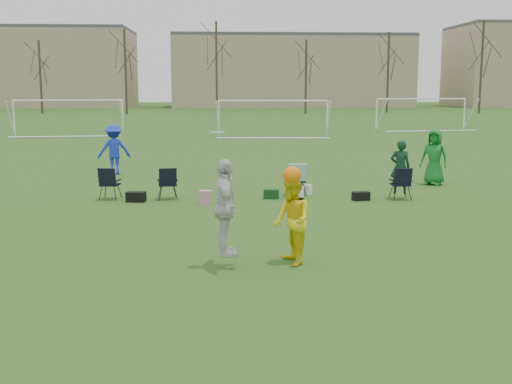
{
  "coord_description": "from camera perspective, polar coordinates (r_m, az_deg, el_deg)",
  "views": [
    {
      "loc": [
        0.52,
        -11.17,
        3.35
      ],
      "look_at": [
        1.21,
        1.54,
        1.25
      ],
      "focal_mm": 45.0,
      "sensor_mm": 36.0,
      "label": 1
    }
  ],
  "objects": [
    {
      "name": "goal_mid",
      "position": [
        43.33,
        1.52,
        7.48
      ],
      "size": [
        7.4,
        0.63,
        2.46
      ],
      "rotation": [
        0.0,
        0.0,
        -0.07
      ],
      "color": "white",
      "rests_on": "ground"
    },
    {
      "name": "goal_left",
      "position": [
        46.4,
        -16.34,
        7.23
      ],
      "size": [
        7.39,
        0.76,
        2.46
      ],
      "rotation": [
        0.0,
        0.0,
        0.09
      ],
      "color": "white",
      "rests_on": "ground"
    },
    {
      "name": "sideline_setup",
      "position": [
        19.35,
        1.64,
        1.0
      ],
      "size": [
        9.38,
        1.88,
        1.77
      ],
      "color": "#0D321D",
      "rests_on": "ground"
    },
    {
      "name": "ground",
      "position": [
        11.67,
        -5.58,
        -7.35
      ],
      "size": [
        260.0,
        260.0,
        0.0
      ],
      "primitive_type": "plane",
      "color": "#275019",
      "rests_on": "ground"
    },
    {
      "name": "center_contest",
      "position": [
        11.96,
        0.37,
        -1.93
      ],
      "size": [
        1.94,
        1.22,
        2.56
      ],
      "color": "silver",
      "rests_on": "ground"
    },
    {
      "name": "fielder_green_far",
      "position": [
        22.83,
        15.56,
        3.01
      ],
      "size": [
        1.11,
        1.04,
        1.91
      ],
      "primitive_type": "imported",
      "rotation": [
        0.0,
        0.0,
        -0.63
      ],
      "color": "#136F26",
      "rests_on": "ground"
    },
    {
      "name": "goal_right",
      "position": [
        51.57,
        14.49,
        7.49
      ],
      "size": [
        7.35,
        1.14,
        2.46
      ],
      "rotation": [
        0.0,
        0.0,
        0.14
      ],
      "color": "white",
      "rests_on": "ground"
    },
    {
      "name": "building_row",
      "position": [
        107.38,
        0.22,
        10.78
      ],
      "size": [
        126.0,
        16.0,
        13.0
      ],
      "color": "tan",
      "rests_on": "ground"
    },
    {
      "name": "fielder_blue",
      "position": [
        25.21,
        -12.51,
        3.71
      ],
      "size": [
        1.39,
        1.02,
        1.92
      ],
      "primitive_type": "imported",
      "rotation": [
        0.0,
        0.0,
        3.41
      ],
      "color": "#1B34CC",
      "rests_on": "ground"
    },
    {
      "name": "tree_line",
      "position": [
        81.04,
        -3.36,
        10.58
      ],
      "size": [
        110.28,
        3.28,
        11.4
      ],
      "color": "#382B21",
      "rests_on": "ground"
    }
  ]
}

